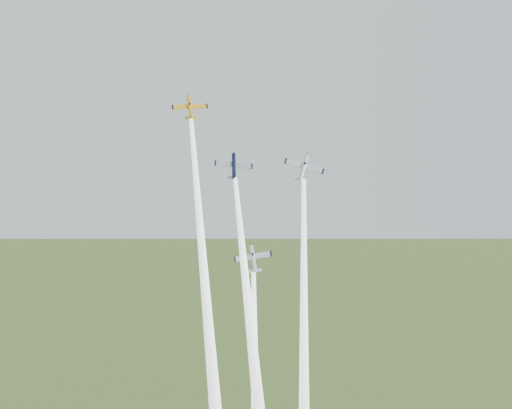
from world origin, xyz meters
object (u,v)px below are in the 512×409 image
plane_yellow (190,108)px  plane_silver_right (304,168)px  plane_silver_low (253,259)px  plane_navy (234,166)px

plane_yellow → plane_silver_right: (24.50, -2.52, -13.00)m
plane_silver_low → plane_silver_right: bearing=40.3°
plane_yellow → plane_navy: bearing=-20.1°
plane_navy → plane_silver_low: (3.82, -9.99, -18.77)m
plane_yellow → plane_navy: (9.46, -1.75, -12.63)m
plane_silver_right → plane_silver_low: 23.45m
plane_silver_low → plane_yellow: bearing=139.4°
plane_yellow → plane_silver_right: bearing=-15.5°
plane_silver_right → plane_navy: bearing=-176.7°
plane_navy → plane_silver_right: size_ratio=0.96×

